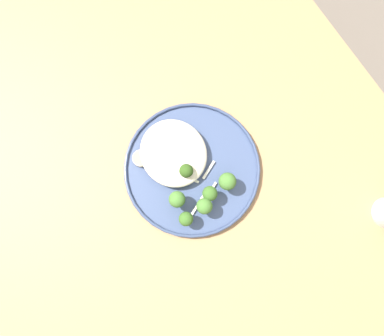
# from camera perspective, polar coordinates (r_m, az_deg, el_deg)

# --- Properties ---
(ground) EXTENTS (6.00, 6.00, 0.00)m
(ground) POSITION_cam_1_polar(r_m,az_deg,el_deg) (1.56, -1.68, -5.26)
(ground) COLOR #665B51
(wooden_dining_table) EXTENTS (1.40, 1.00, 0.74)m
(wooden_dining_table) POSITION_cam_1_polar(r_m,az_deg,el_deg) (0.91, -2.89, -2.05)
(wooden_dining_table) COLOR #9E754C
(wooden_dining_table) RESTS_ON ground
(dinner_plate) EXTENTS (0.29, 0.29, 0.02)m
(dinner_plate) POSITION_cam_1_polar(r_m,az_deg,el_deg) (0.82, -0.00, -0.13)
(dinner_plate) COLOR #38476B
(dinner_plate) RESTS_ON wooden_dining_table
(noodle_bed) EXTENTS (0.15, 0.14, 0.04)m
(noodle_bed) POSITION_cam_1_polar(r_m,az_deg,el_deg) (0.81, -2.76, 2.23)
(noodle_bed) COLOR beige
(noodle_bed) RESTS_ON dinner_plate
(seared_scallop_right_edge) EXTENTS (0.03, 0.03, 0.01)m
(seared_scallop_right_edge) POSITION_cam_1_polar(r_m,az_deg,el_deg) (0.82, -2.24, 4.77)
(seared_scallop_right_edge) COLOR beige
(seared_scallop_right_edge) RESTS_ON dinner_plate
(seared_scallop_half_hidden) EXTENTS (0.04, 0.04, 0.01)m
(seared_scallop_half_hidden) POSITION_cam_1_polar(r_m,az_deg,el_deg) (0.81, -3.74, -0.78)
(seared_scallop_half_hidden) COLOR #E5C689
(seared_scallop_half_hidden) RESTS_ON dinner_plate
(seared_scallop_rear_pale) EXTENTS (0.02, 0.02, 0.02)m
(seared_scallop_rear_pale) POSITION_cam_1_polar(r_m,az_deg,el_deg) (0.81, -0.11, 0.72)
(seared_scallop_rear_pale) COLOR #DBB77A
(seared_scallop_rear_pale) RESTS_ON dinner_plate
(seared_scallop_front_small) EXTENTS (0.03, 0.03, 0.02)m
(seared_scallop_front_small) POSITION_cam_1_polar(r_m,az_deg,el_deg) (0.81, -2.65, 1.96)
(seared_scallop_front_small) COLOR #E5C689
(seared_scallop_front_small) RESTS_ON dinner_plate
(seared_scallop_large_seared) EXTENTS (0.04, 0.04, 0.01)m
(seared_scallop_large_seared) POSITION_cam_1_polar(r_m,az_deg,el_deg) (0.82, -7.56, 1.43)
(seared_scallop_large_seared) COLOR beige
(seared_scallop_large_seared) RESTS_ON dinner_plate
(seared_scallop_on_noodles) EXTENTS (0.03, 0.03, 0.02)m
(seared_scallop_on_noodles) POSITION_cam_1_polar(r_m,az_deg,el_deg) (0.82, -1.70, 3.37)
(seared_scallop_on_noodles) COLOR #DBB77A
(seared_scallop_on_noodles) RESTS_ON dinner_plate
(broccoli_floret_front_edge) EXTENTS (0.04, 0.04, 0.06)m
(broccoli_floret_front_edge) POSITION_cam_1_polar(r_m,az_deg,el_deg) (0.78, 5.26, -2.00)
(broccoli_floret_front_edge) COLOR #7A994C
(broccoli_floret_front_edge) RESTS_ON dinner_plate
(broccoli_floret_right_tilted) EXTENTS (0.03, 0.03, 0.05)m
(broccoli_floret_right_tilted) POSITION_cam_1_polar(r_m,az_deg,el_deg) (0.78, 1.84, -5.68)
(broccoli_floret_right_tilted) COLOR #89A356
(broccoli_floret_right_tilted) RESTS_ON dinner_plate
(broccoli_floret_beside_noodles) EXTENTS (0.03, 0.03, 0.05)m
(broccoli_floret_beside_noodles) POSITION_cam_1_polar(r_m,az_deg,el_deg) (0.78, -0.89, -7.54)
(broccoli_floret_beside_noodles) COLOR #7A994C
(broccoli_floret_beside_noodles) RESTS_ON dinner_plate
(broccoli_floret_rear_charred) EXTENTS (0.03, 0.03, 0.05)m
(broccoli_floret_rear_charred) POSITION_cam_1_polar(r_m,az_deg,el_deg) (0.79, -0.85, -0.47)
(broccoli_floret_rear_charred) COLOR #89A356
(broccoli_floret_rear_charred) RESTS_ON dinner_plate
(broccoli_floret_center_pile) EXTENTS (0.03, 0.03, 0.05)m
(broccoli_floret_center_pile) POSITION_cam_1_polar(r_m,az_deg,el_deg) (0.78, 2.66, -3.81)
(broccoli_floret_center_pile) COLOR #89A356
(broccoli_floret_center_pile) RESTS_ON dinner_plate
(broccoli_floret_small_sprig) EXTENTS (0.03, 0.03, 0.05)m
(broccoli_floret_small_sprig) POSITION_cam_1_polar(r_m,az_deg,el_deg) (0.78, -2.21, -4.67)
(broccoli_floret_small_sprig) COLOR #89A356
(broccoli_floret_small_sprig) RESTS_ON dinner_plate
(onion_sliver_curled_piece) EXTENTS (0.02, 0.04, 0.00)m
(onion_sliver_curled_piece) POSITION_cam_1_polar(r_m,az_deg,el_deg) (0.81, 2.88, -3.28)
(onion_sliver_curled_piece) COLOR silver
(onion_sliver_curled_piece) RESTS_ON dinner_plate
(onion_sliver_pale_crescent) EXTENTS (0.03, 0.05, 0.00)m
(onion_sliver_pale_crescent) POSITION_cam_1_polar(r_m,az_deg,el_deg) (0.81, 0.86, -5.45)
(onion_sliver_pale_crescent) COLOR silver
(onion_sliver_pale_crescent) RESTS_ON dinner_plate
(onion_sliver_long_sliver) EXTENTS (0.05, 0.04, 0.00)m
(onion_sliver_long_sliver) POSITION_cam_1_polar(r_m,az_deg,el_deg) (0.81, -0.91, -1.39)
(onion_sliver_long_sliver) COLOR silver
(onion_sliver_long_sliver) RESTS_ON dinner_plate
(onion_sliver_short_strip) EXTENTS (0.02, 0.04, 0.00)m
(onion_sliver_short_strip) POSITION_cam_1_polar(r_m,az_deg,el_deg) (0.81, 2.47, -0.27)
(onion_sliver_short_strip) COLOR silver
(onion_sliver_short_strip) RESTS_ON dinner_plate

